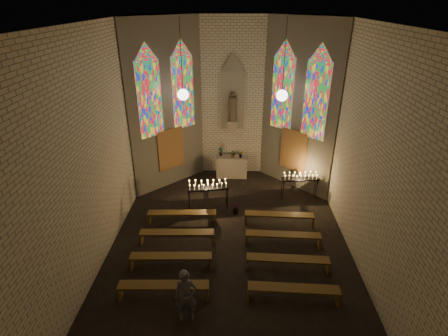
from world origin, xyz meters
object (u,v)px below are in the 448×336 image
Objects in this scene: aisle_flower_pot at (236,209)px; votive_stand_right at (300,177)px; altar at (232,166)px; visitor at (186,296)px; votive_stand_left at (208,186)px.

votive_stand_right is at bearing 26.73° from aisle_flower_pot.
altar is 0.90× the size of visitor.
visitor is (-3.89, -6.32, -0.17)m from votive_stand_right.
visitor reaches higher than votive_stand_left.
aisle_flower_pot is 0.29× the size of visitor.
votive_stand_right reaches higher than aisle_flower_pot.
aisle_flower_pot is 5.17m from visitor.
votive_stand_left reaches higher than votive_stand_right.
votive_stand_left is 3.86m from votive_stand_right.
aisle_flower_pot is at bearing -86.54° from altar.
votive_stand_left is (-1.09, 0.34, 0.79)m from aisle_flower_pot.
visitor is (-0.16, -5.33, -0.23)m from votive_stand_left.
votive_stand_left is at bearing 80.14° from visitor.
altar is at bearing 141.39° from votive_stand_right.
votive_stand_left is 1.08× the size of votive_stand_right.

